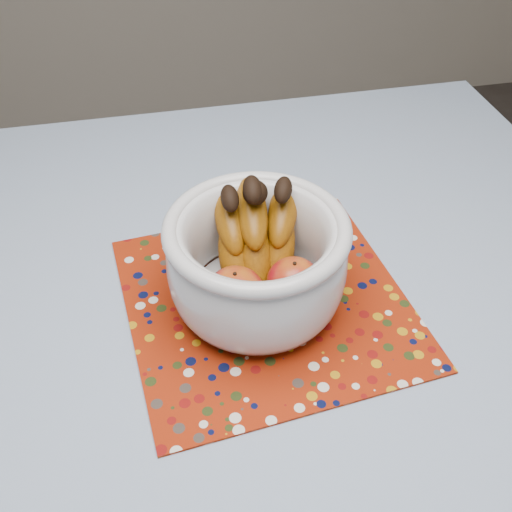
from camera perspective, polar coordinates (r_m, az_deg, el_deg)
The scene contains 4 objects.
table at distance 0.88m, azimuth -1.31°, elevation -12.05°, with size 1.20×1.20×0.75m.
tablecloth at distance 0.82m, azimuth -1.40°, elevation -8.71°, with size 1.32×1.32×0.01m, color slate.
placemat at distance 0.87m, azimuth 0.97°, elevation -4.32°, with size 0.39×0.39×0.00m, color maroon.
fruit_bowl at distance 0.81m, azimuth 0.23°, elevation 0.24°, with size 0.24×0.25×0.19m.
Camera 1 is at (-0.09, -0.51, 1.39)m, focal length 42.00 mm.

